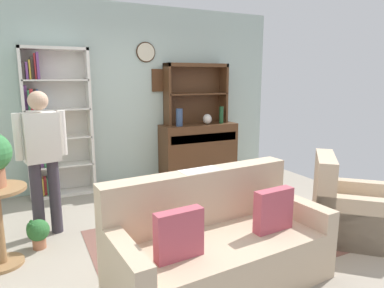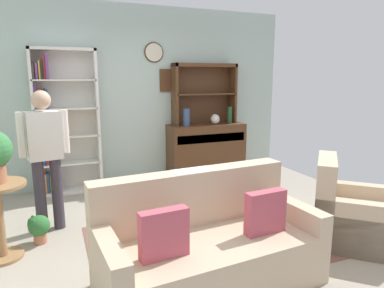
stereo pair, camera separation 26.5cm
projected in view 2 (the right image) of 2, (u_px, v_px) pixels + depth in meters
name	position (u px, v px, depth m)	size (l,w,h in m)	color
ground_plane	(190.00, 231.00, 3.84)	(5.40, 4.60, 0.02)	#9E9384
wall_back	(141.00, 96.00, 5.50)	(5.00, 0.09, 2.80)	#ADC1B7
area_rug	(218.00, 239.00, 3.64)	(2.65, 1.66, 0.01)	brown
bookshelf	(61.00, 124.00, 4.95)	(0.90, 0.30, 2.10)	silver
sideboard	(206.00, 148.00, 5.81)	(1.30, 0.45, 0.92)	#4C2D19
sideboard_hutch	(204.00, 85.00, 5.71)	(1.10, 0.26, 1.00)	#4C2D19
vase_tall	(187.00, 117.00, 5.49)	(0.11, 0.11, 0.28)	#33476B
vase_round	(215.00, 119.00, 5.71)	(0.15, 0.15, 0.17)	beige
bottle_wine	(230.00, 115.00, 5.77)	(0.07, 0.07, 0.29)	#194223
couch_floral	(207.00, 247.00, 2.83)	(1.86, 0.98, 0.90)	#C6AD8E
armchair_floral	(350.00, 215.00, 3.53)	(1.08, 1.08, 0.88)	#C6AD8E
potted_plant_small	(38.00, 227.00, 3.52)	(0.22, 0.22, 0.30)	#AD6B4C
person_reading	(45.00, 151.00, 3.70)	(0.53, 0.26, 1.56)	#38333D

